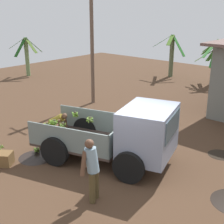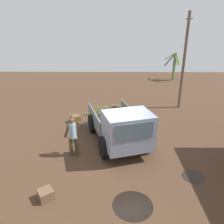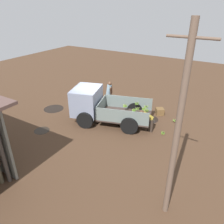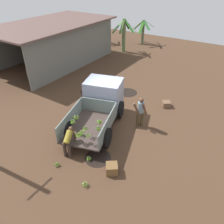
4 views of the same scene
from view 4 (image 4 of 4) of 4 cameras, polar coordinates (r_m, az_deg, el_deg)
The scene contains 17 objects.
ground at distance 12.13m, azimuth -0.74°, elevation -1.36°, with size 36.00×36.00×0.00m, color #4B3323.
mud_patch_0 at distance 14.77m, azimuth -6.66°, elevation 5.26°, with size 0.84×0.84×0.01m, color black.
mud_patch_1 at distance 14.63m, azimuth 4.08°, elevation 5.11°, with size 1.28×1.28×0.01m, color black.
mud_patch_2 at distance 9.74m, azimuth -3.71°, elevation -11.86°, with size 1.15×1.15×0.01m, color black.
cargo_truck at distance 11.64m, azimuth -2.87°, elevation 3.10°, with size 4.78×3.14×1.97m.
warehouse_shed at distance 19.87m, azimuth -14.35°, elevation 19.31°, with size 10.44×5.98×3.33m.
banana_palm_0 at distance 25.24m, azimuth -3.55°, elevation 21.04°, with size 2.64×2.35×2.89m.
banana_palm_1 at distance 25.07m, azimuth 8.04°, elevation 20.21°, with size 2.32×2.54×2.44m.
banana_palm_5 at distance 22.12m, azimuth 3.11°, elevation 19.51°, with size 2.57×2.43×3.07m.
person_foreground_visitor at distance 11.04m, azimuth 7.45°, elevation 0.35°, with size 0.58×0.72×1.70m.
person_worker_loading at distance 9.65m, azimuth -11.35°, elevation -7.29°, with size 0.79×0.64×1.19m.
person_bystander_near_shed at distance 15.89m, azimuth -20.73°, elevation 9.05°, with size 0.50×0.53×1.67m.
banana_bunch_on_ground_0 at distance 9.62m, azimuth -6.11°, elevation -11.93°, with size 0.22×0.21×0.19m.
banana_bunch_on_ground_1 at distance 9.62m, azimuth -14.16°, elevation -13.12°, with size 0.20×0.21×0.16m.
banana_bunch_on_ground_2 at distance 8.73m, azimuth -7.03°, elevation -18.18°, with size 0.23×0.23×0.18m.
wooden_crate_0 at distance 9.02m, azimuth -0.05°, elevation -14.57°, with size 0.46×0.46×0.41m, color brown.
wooden_crate_1 at distance 13.40m, azimuth 13.96°, elevation 2.04°, with size 0.45×0.45×0.32m, color brown.
Camera 4 is at (-8.28, -5.55, 6.90)m, focal length 35.00 mm.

